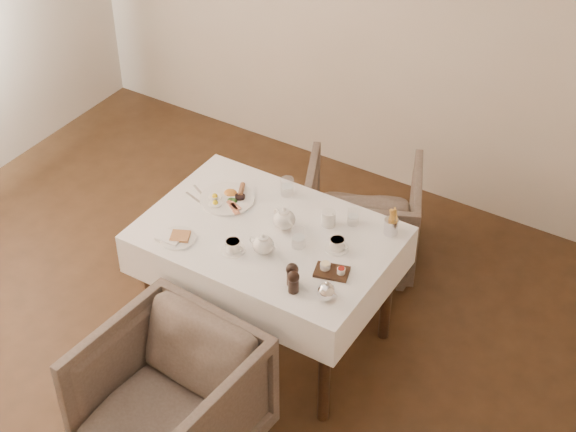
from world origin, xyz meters
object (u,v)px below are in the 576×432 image
(breakfast_plate, at_px, (228,198))
(teapot_centre, at_px, (284,218))
(table, at_px, (268,250))
(armchair_far, at_px, (362,215))
(armchair_near, at_px, (170,400))

(breakfast_plate, height_order, teapot_centre, teapot_centre)
(table, xyz_separation_m, breakfast_plate, (-0.33, 0.12, 0.13))
(teapot_centre, bearing_deg, table, -104.34)
(armchair_far, xyz_separation_m, teapot_centre, (-0.05, -0.81, 0.50))
(armchair_near, bearing_deg, breakfast_plate, 112.83)
(table, height_order, armchair_near, table)
(armchair_near, height_order, armchair_far, armchair_near)
(armchair_near, relative_size, armchair_far, 1.09)
(armchair_far, height_order, teapot_centre, teapot_centre)
(table, xyz_separation_m, armchair_near, (0.01, -0.88, -0.30))
(table, distance_m, breakfast_plate, 0.37)
(table, bearing_deg, armchair_far, 83.56)
(table, relative_size, armchair_far, 1.85)
(armchair_far, bearing_deg, armchair_near, 63.09)
(armchair_near, bearing_deg, teapot_centre, 91.39)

